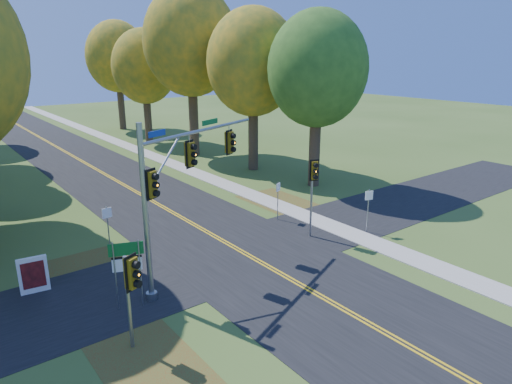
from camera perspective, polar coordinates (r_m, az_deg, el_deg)
ground at (r=21.86m, az=1.45°, el=-9.29°), size 160.00×160.00×0.00m
road_main at (r=21.85m, az=1.45°, el=-9.27°), size 8.00×160.00×0.02m
road_cross at (r=23.29m, az=-1.67°, el=-7.54°), size 60.00×6.00×0.02m
centerline_left at (r=21.79m, az=1.24°, el=-9.30°), size 0.10×160.00×0.01m
centerline_right at (r=21.90m, az=1.65°, el=-9.16°), size 0.10×160.00×0.01m
sidewalk_east at (r=25.86m, az=12.25°, el=-5.32°), size 1.60×160.00×0.06m
leaf_patch_w_near at (r=22.29m, az=-18.71°, el=-9.69°), size 4.00×6.00×0.00m
leaf_patch_e at (r=30.17m, az=4.35°, el=-1.76°), size 3.50×8.00×0.00m
leaf_patch_w_far at (r=16.31m, az=-13.50°, el=-19.89°), size 3.00×5.00×0.00m
tree_e_a at (r=33.90m, az=7.69°, el=14.90°), size 7.20×7.20×12.73m
tree_e_b at (r=38.64m, az=-0.36°, el=15.83°), size 7.60×7.60×13.33m
tree_e_c at (r=44.82m, az=-8.14°, el=18.08°), size 8.80×8.80×15.79m
tree_e_d at (r=52.74m, az=-13.75°, el=14.95°), size 7.00×7.00×12.32m
tree_e_e at (r=63.07m, az=-16.93°, el=15.84°), size 7.80×7.80×13.74m
traffic_mast at (r=19.25m, az=-9.75°, el=1.64°), size 7.42×3.46×7.25m
east_signal_pole at (r=24.18m, az=7.20°, el=1.62°), size 0.48×0.58×4.38m
ped_signal_pole at (r=15.63m, az=-15.28°, el=-10.58°), size 0.52×0.63×3.49m
route_sign_cluster at (r=18.44m, az=-15.83°, el=-8.32°), size 1.24×0.52×2.83m
info_kiosk at (r=21.44m, az=-26.06°, el=-9.33°), size 1.17×0.31×1.61m
reg_sign_e_north at (r=27.18m, az=2.77°, el=-0.26°), size 0.43×0.21×2.38m
reg_sign_e_south at (r=25.98m, az=13.87°, el=-1.36°), size 0.47×0.18×2.51m
reg_sign_w at (r=23.71m, az=-18.06°, el=-3.52°), size 0.48×0.08×2.50m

